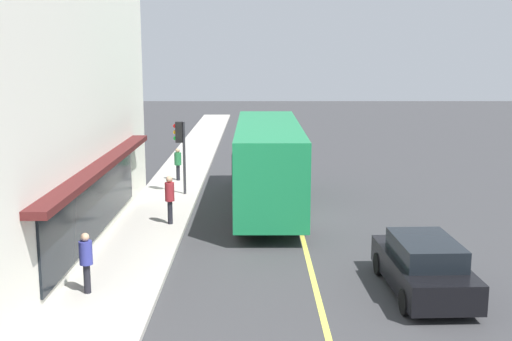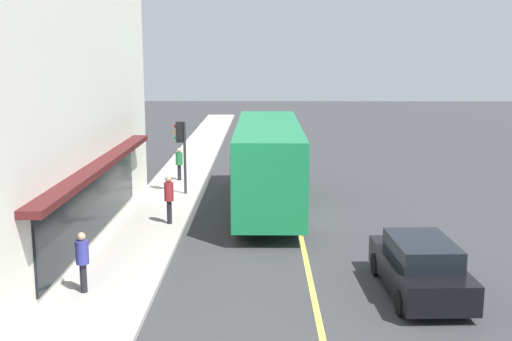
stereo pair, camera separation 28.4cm
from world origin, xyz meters
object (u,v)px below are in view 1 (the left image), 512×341
object	(u,v)px
traffic_light	(180,140)
pedestrian_mid_block	(86,257)
pedestrian_by_curb	(170,195)
bus	(268,161)
car_black	(423,266)
pedestrian_near_storefront	(178,161)

from	to	relation	value
traffic_light	pedestrian_mid_block	distance (m)	11.86
traffic_light	pedestrian_mid_block	bearing A→B (deg)	174.68
traffic_light	pedestrian_by_curb	size ratio (longest dim) A/B	1.80
traffic_light	pedestrian_by_curb	xyz separation A→B (m)	(-4.99, -0.17, -1.31)
bus	traffic_light	bearing A→B (deg)	60.84
bus	car_black	world-z (taller)	bus
car_black	pedestrian_mid_block	bearing A→B (deg)	92.35
bus	pedestrian_mid_block	xyz separation A→B (m)	(-9.61, 4.89, -0.87)
bus	pedestrian_near_storefront	distance (m)	6.74
traffic_light	pedestrian_near_storefront	xyz separation A→B (m)	(2.99, 0.50, -1.44)
car_black	pedestrian_near_storefront	xyz separation A→B (m)	(14.36, 8.22, 0.35)
pedestrian_mid_block	pedestrian_near_storefront	bearing A→B (deg)	-2.31
pedestrian_near_storefront	bus	bearing A→B (deg)	-139.96
traffic_light	car_black	bearing A→B (deg)	-145.80
car_black	pedestrian_near_storefront	world-z (taller)	pedestrian_near_storefront
traffic_light	bus	bearing A→B (deg)	-119.16
pedestrian_by_curb	traffic_light	bearing A→B (deg)	1.95
car_black	pedestrian_by_curb	world-z (taller)	pedestrian_by_curb
pedestrian_mid_block	pedestrian_near_storefront	size ratio (longest dim) A/B	1.02
pedestrian_mid_block	pedestrian_by_curb	size ratio (longest dim) A/B	0.91
traffic_light	pedestrian_mid_block	world-z (taller)	traffic_light
bus	car_black	size ratio (longest dim) A/B	2.55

